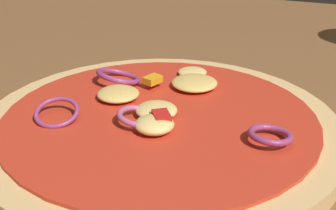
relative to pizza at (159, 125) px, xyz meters
name	(u,v)px	position (x,y,z in m)	size (l,w,h in m)	color
dining_table	(130,144)	(-0.03, 0.00, -0.02)	(1.19, 1.09, 0.03)	brown
pizza	(159,125)	(0.00, 0.00, 0.00)	(0.30, 0.30, 0.03)	tan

